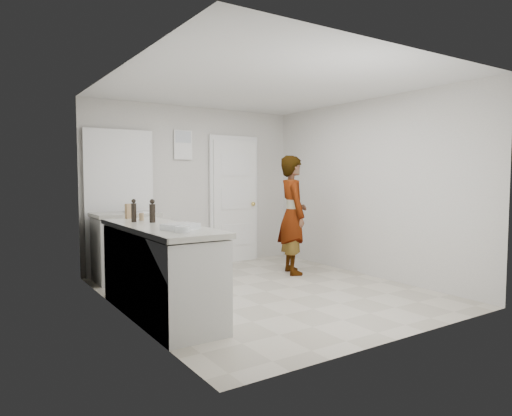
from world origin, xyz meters
TOP-DOWN VIEW (x-y plane):
  - ground at (0.00, 0.00)m, footprint 4.00×4.00m
  - room_shell at (-0.17, 1.95)m, footprint 4.00×4.00m
  - main_counter at (-1.45, -0.20)m, footprint 0.64×1.96m
  - side_counter at (-1.25, 1.55)m, footprint 0.84×0.61m
  - person at (0.93, 0.67)m, footprint 0.61×0.73m
  - cake_mix_box at (-1.46, 0.68)m, footprint 0.12×0.08m
  - spice_jar at (-1.43, 0.38)m, footprint 0.05×0.05m
  - oil_cruet_a at (-1.41, 0.10)m, footprint 0.06×0.06m
  - oil_cruet_b at (-1.56, 0.26)m, footprint 0.06×0.06m
  - baking_dish at (-1.42, -0.65)m, footprint 0.37×0.31m
  - egg_bowl at (-1.49, -0.86)m, footprint 0.13×0.13m
  - papers at (-1.11, 1.43)m, footprint 0.31×0.36m

SIDE VIEW (x-z plane):
  - ground at x=0.00m, z-range 0.00..0.00m
  - main_counter at x=-1.45m, z-range -0.04..0.89m
  - side_counter at x=-1.25m, z-range -0.03..0.89m
  - person at x=0.93m, z-range 0.00..1.71m
  - papers at x=-1.11m, z-range 0.93..0.93m
  - baking_dish at x=-1.42m, z-range 0.92..0.98m
  - egg_bowl at x=-1.49m, z-range 0.93..0.98m
  - spice_jar at x=-1.43m, z-range 0.93..1.01m
  - cake_mix_box at x=-1.46m, z-range 0.93..1.10m
  - room_shell at x=-0.17m, z-range -0.98..3.02m
  - oil_cruet_a at x=-1.41m, z-range 0.92..1.17m
  - oil_cruet_b at x=-1.56m, z-range 0.92..1.17m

